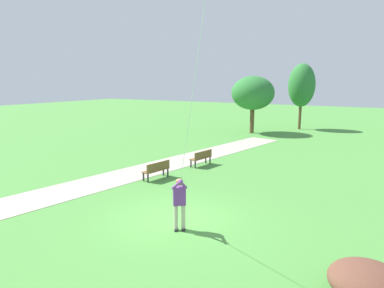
% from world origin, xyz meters
% --- Properties ---
extents(ground_plane, '(120.00, 120.00, 0.00)m').
position_xyz_m(ground_plane, '(0.00, 0.00, 0.00)').
color(ground_plane, '#4C8E3D').
extents(walkway_path, '(8.31, 31.89, 0.02)m').
position_xyz_m(walkway_path, '(-5.45, 2.00, 0.01)').
color(walkway_path, '#ADA393').
rests_on(walkway_path, ground).
extents(person_kite_flyer, '(0.57, 0.61, 1.83)m').
position_xyz_m(person_kite_flyer, '(0.60, -0.65, 1.05)').
color(person_kite_flyer, '#232328').
rests_on(person_kite_flyer, ground).
extents(park_bench_near_walkway, '(0.71, 1.56, 0.88)m').
position_xyz_m(park_bench_near_walkway, '(-3.43, 3.65, 0.51)').
color(park_bench_near_walkway, brown).
rests_on(park_bench_near_walkway, ground).
extents(park_bench_far_walkway, '(0.71, 1.56, 0.88)m').
position_xyz_m(park_bench_far_walkway, '(-2.78, 7.09, 0.51)').
color(park_bench_far_walkway, brown).
rests_on(park_bench_far_walkway, ground).
extents(tree_treeline_right, '(3.90, 4.02, 5.25)m').
position_xyz_m(tree_treeline_right, '(-4.61, 20.31, 3.68)').
color(tree_treeline_right, brown).
rests_on(tree_treeline_right, ground).
extents(tree_lakeside_near, '(2.59, 2.79, 6.49)m').
position_xyz_m(tree_lakeside_near, '(-1.33, 25.16, 4.35)').
color(tree_lakeside_near, brown).
rests_on(tree_lakeside_near, ground).
extents(lakeside_shrub, '(1.72, 1.68, 0.78)m').
position_xyz_m(lakeside_shrub, '(6.06, -1.48, 0.39)').
color(lakeside_shrub, brown).
rests_on(lakeside_shrub, ground).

